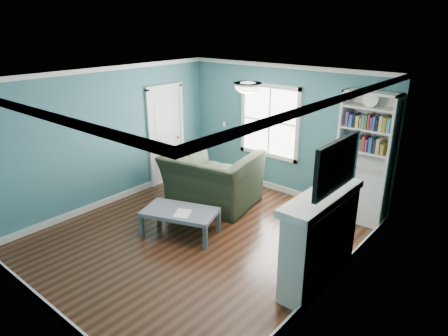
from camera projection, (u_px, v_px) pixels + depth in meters
The scene contains 13 objects.
floor at pixel (198, 237), 6.62m from camera, with size 5.00×5.00×0.00m, color black.
room_walls at pixel (195, 146), 6.07m from camera, with size 5.00×5.00×5.00m.
trim at pixel (196, 167), 6.19m from camera, with size 4.50×5.00×2.60m.
window at pixel (270, 121), 8.08m from camera, with size 1.40×0.06×1.50m.
bookshelf at pixel (363, 171), 6.88m from camera, with size 0.90×0.35×2.31m.
fireplace at pixel (321, 240), 5.29m from camera, with size 0.44×1.58×1.30m.
tv at pixel (337, 165), 4.84m from camera, with size 0.06×1.10×0.65m, color black.
door at pixel (166, 134), 8.59m from camera, with size 0.12×0.98×2.17m.
ceiling_fixture at pixel (248, 87), 5.26m from camera, with size 0.38×0.38×0.15m.
light_switch at pixel (224, 124), 8.89m from camera, with size 0.08×0.01×0.12m, color white.
recliner at pixel (212, 171), 7.55m from camera, with size 1.61×1.05×1.41m, color #202E1C.
coffee_table at pixel (180, 213), 6.58m from camera, with size 1.35×1.03×0.44m.
paper_sheet at pixel (183, 213), 6.46m from camera, with size 0.25×0.31×0.00m, color white.
Camera 1 is at (4.07, -4.17, 3.37)m, focal length 32.00 mm.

